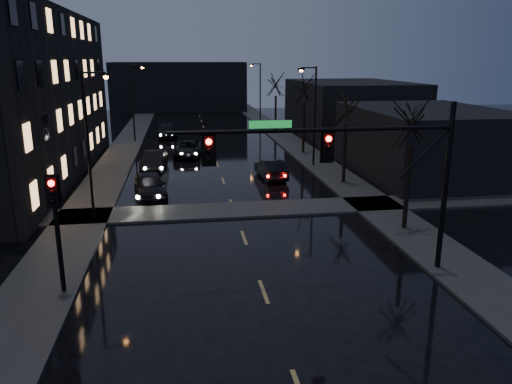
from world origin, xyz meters
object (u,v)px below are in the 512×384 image
object	(u,v)px
oncoming_car_a	(150,185)
oncoming_car_d	(167,131)
lead_car	(271,169)
oncoming_car_c	(188,149)
oncoming_car_b	(154,161)

from	to	relation	value
oncoming_car_a	oncoming_car_d	xyz separation A→B (m)	(0.49, 25.07, -0.06)
oncoming_car_a	lead_car	distance (m)	9.41
oncoming_car_c	lead_car	xyz separation A→B (m)	(5.87, -9.55, 0.01)
oncoming_car_a	oncoming_car_c	bearing A→B (deg)	71.34
oncoming_car_d	lead_car	distance (m)	22.57
lead_car	oncoming_car_b	bearing A→B (deg)	-31.41
oncoming_car_b	oncoming_car_c	size ratio (longest dim) A/B	0.92
oncoming_car_d	lead_car	bearing A→B (deg)	-72.47
lead_car	oncoming_car_a	bearing A→B (deg)	19.21
oncoming_car_b	lead_car	distance (m)	9.56
oncoming_car_b	oncoming_car_c	distance (m)	6.08
oncoming_car_b	oncoming_car_c	bearing A→B (deg)	68.92
oncoming_car_a	oncoming_car_d	distance (m)	25.08
oncoming_car_d	oncoming_car_a	bearing A→B (deg)	-94.46
oncoming_car_a	oncoming_car_b	bearing A→B (deg)	83.10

